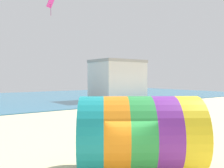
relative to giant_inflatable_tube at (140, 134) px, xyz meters
name	(u,v)px	position (x,y,z in m)	size (l,w,h in m)	color
giant_inflatable_tube	(140,134)	(0.00, 0.00, 0.00)	(6.13, 5.66, 3.34)	teal
kite_magenta_diamond	(51,3)	(-0.91, 7.58, 7.38)	(0.62, 0.58, 1.21)	#D1339E
promenade_building	(117,80)	(19.92, 27.61, 1.97)	(8.69, 6.74, 7.25)	silver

